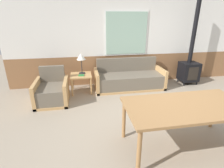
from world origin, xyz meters
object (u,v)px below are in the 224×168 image
(table_lamp, at_px, (81,58))
(dining_table, at_px, (187,109))
(side_table, at_px, (81,77))
(couch, at_px, (129,79))
(wood_stove, at_px, (190,66))
(armchair, at_px, (52,92))

(table_lamp, distance_m, dining_table, 3.03)
(table_lamp, bearing_deg, side_table, -109.86)
(couch, xyz_separation_m, side_table, (-1.38, -0.06, 0.17))
(dining_table, bearing_deg, wood_stove, 56.31)
(wood_stove, bearing_deg, table_lamp, -179.79)
(side_table, height_order, table_lamp, table_lamp)
(side_table, bearing_deg, armchair, -144.91)
(table_lamp, bearing_deg, wood_stove, 0.21)
(armchair, bearing_deg, dining_table, -46.09)
(armchair, height_order, table_lamp, table_lamp)
(couch, xyz_separation_m, wood_stove, (1.91, 0.05, 0.31))
(couch, distance_m, side_table, 1.39)
(table_lamp, bearing_deg, armchair, -141.33)
(couch, bearing_deg, table_lamp, 178.49)
(armchair, distance_m, wood_stove, 4.06)
(side_table, distance_m, wood_stove, 3.29)
(couch, distance_m, armchair, 2.16)
(couch, distance_m, wood_stove, 1.94)
(side_table, bearing_deg, couch, 2.60)
(wood_stove, bearing_deg, side_table, -178.09)
(couch, height_order, side_table, couch)
(side_table, bearing_deg, wood_stove, 1.91)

